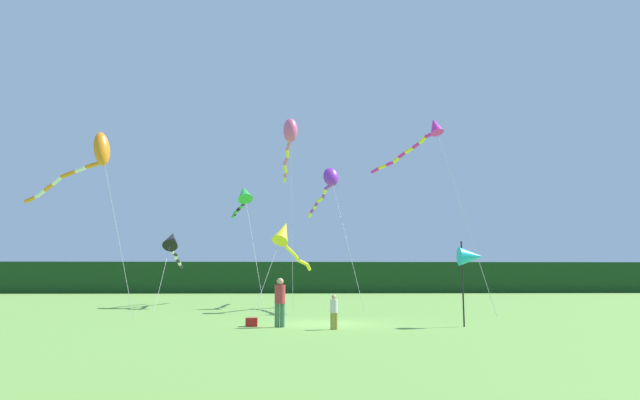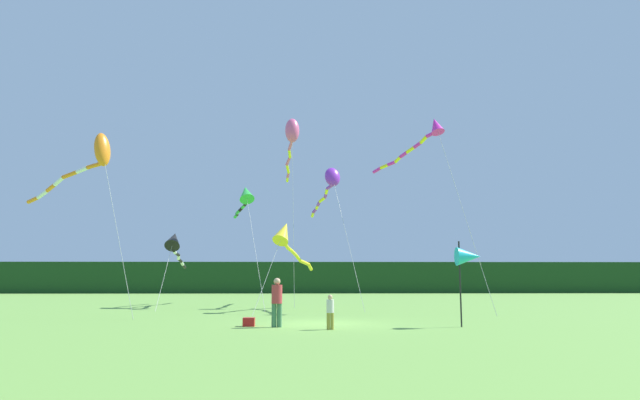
{
  "view_description": "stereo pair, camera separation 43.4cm",
  "coord_description": "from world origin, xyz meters",
  "px_view_note": "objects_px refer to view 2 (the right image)",
  "views": [
    {
      "loc": [
        -1.13,
        -22.54,
        1.8
      ],
      "look_at": [
        0.0,
        6.0,
        5.77
      ],
      "focal_mm": 31.41,
      "sensor_mm": 36.0,
      "label": 1
    },
    {
      "loc": [
        -0.7,
        -22.55,
        1.8
      ],
      "look_at": [
        0.0,
        6.0,
        5.77
      ],
      "focal_mm": 31.41,
      "sensor_mm": 36.0,
      "label": 2
    }
  ],
  "objects_px": {
    "kite_yellow": "(286,236)",
    "kite_rainbow": "(292,136)",
    "banner_flag_pole": "(468,257)",
    "kite_black": "(174,242)",
    "kite_purple": "(330,183)",
    "person_adult": "(277,300)",
    "kite_magenta": "(425,135)",
    "kite_orange": "(93,157)",
    "kite_green": "(245,195)",
    "cooler_box": "(249,322)",
    "person_child": "(330,310)"
  },
  "relations": [
    {
      "from": "kite_rainbow",
      "to": "kite_orange",
      "type": "bearing_deg",
      "value": -132.48
    },
    {
      "from": "kite_rainbow",
      "to": "kite_yellow",
      "type": "bearing_deg",
      "value": -90.82
    },
    {
      "from": "person_adult",
      "to": "kite_purple",
      "type": "xyz_separation_m",
      "value": [
        2.57,
        14.48,
        6.83
      ]
    },
    {
      "from": "banner_flag_pole",
      "to": "kite_orange",
      "type": "relative_size",
      "value": 0.36
    },
    {
      "from": "kite_yellow",
      "to": "kite_black",
      "type": "bearing_deg",
      "value": 145.6
    },
    {
      "from": "kite_yellow",
      "to": "kite_magenta",
      "type": "relative_size",
      "value": 0.76
    },
    {
      "from": "kite_orange",
      "to": "kite_black",
      "type": "distance_m",
      "value": 9.75
    },
    {
      "from": "kite_black",
      "to": "kite_purple",
      "type": "bearing_deg",
      "value": -1.46
    },
    {
      "from": "kite_green",
      "to": "kite_magenta",
      "type": "relative_size",
      "value": 0.72
    },
    {
      "from": "kite_magenta",
      "to": "kite_purple",
      "type": "bearing_deg",
      "value": 140.77
    },
    {
      "from": "person_adult",
      "to": "banner_flag_pole",
      "type": "height_order",
      "value": "banner_flag_pole"
    },
    {
      "from": "person_adult",
      "to": "kite_black",
      "type": "xyz_separation_m",
      "value": [
        -7.29,
        14.74,
        3.02
      ]
    },
    {
      "from": "kite_magenta",
      "to": "kite_green",
      "type": "bearing_deg",
      "value": 159.14
    },
    {
      "from": "cooler_box",
      "to": "kite_magenta",
      "type": "distance_m",
      "value": 16.42
    },
    {
      "from": "banner_flag_pole",
      "to": "cooler_box",
      "type": "bearing_deg",
      "value": 176.45
    },
    {
      "from": "kite_purple",
      "to": "kite_rainbow",
      "type": "bearing_deg",
      "value": 146.87
    },
    {
      "from": "person_adult",
      "to": "kite_orange",
      "type": "relative_size",
      "value": 0.2
    },
    {
      "from": "cooler_box",
      "to": "kite_rainbow",
      "type": "relative_size",
      "value": 0.03
    },
    {
      "from": "kite_orange",
      "to": "kite_purple",
      "type": "relative_size",
      "value": 0.79
    },
    {
      "from": "banner_flag_pole",
      "to": "kite_black",
      "type": "height_order",
      "value": "kite_black"
    },
    {
      "from": "person_adult",
      "to": "kite_magenta",
      "type": "xyz_separation_m",
      "value": [
        7.9,
        10.14,
        8.9
      ]
    },
    {
      "from": "banner_flag_pole",
      "to": "kite_orange",
      "type": "distance_m",
      "value": 18.22
    },
    {
      "from": "kite_orange",
      "to": "kite_green",
      "type": "height_order",
      "value": "kite_orange"
    },
    {
      "from": "cooler_box",
      "to": "kite_black",
      "type": "distance_m",
      "value": 16.09
    },
    {
      "from": "kite_black",
      "to": "kite_rainbow",
      "type": "height_order",
      "value": "kite_rainbow"
    },
    {
      "from": "kite_black",
      "to": "kite_magenta",
      "type": "bearing_deg",
      "value": -16.85
    },
    {
      "from": "kite_purple",
      "to": "kite_rainbow",
      "type": "height_order",
      "value": "kite_rainbow"
    },
    {
      "from": "person_child",
      "to": "banner_flag_pole",
      "type": "relative_size",
      "value": 0.38
    },
    {
      "from": "person_adult",
      "to": "kite_purple",
      "type": "bearing_deg",
      "value": 79.93
    },
    {
      "from": "person_child",
      "to": "kite_magenta",
      "type": "xyz_separation_m",
      "value": [
        5.97,
        11.13,
        9.23
      ]
    },
    {
      "from": "kite_purple",
      "to": "kite_magenta",
      "type": "height_order",
      "value": "kite_magenta"
    },
    {
      "from": "kite_purple",
      "to": "kite_magenta",
      "type": "relative_size",
      "value": 1.02
    },
    {
      "from": "person_adult",
      "to": "kite_green",
      "type": "distance_m",
      "value": 15.67
    },
    {
      "from": "kite_green",
      "to": "banner_flag_pole",
      "type": "bearing_deg",
      "value": -55.23
    },
    {
      "from": "cooler_box",
      "to": "kite_orange",
      "type": "bearing_deg",
      "value": 146.39
    },
    {
      "from": "banner_flag_pole",
      "to": "kite_purple",
      "type": "bearing_deg",
      "value": 107.41
    },
    {
      "from": "banner_flag_pole",
      "to": "kite_rainbow",
      "type": "distance_m",
      "value": 19.76
    },
    {
      "from": "kite_purple",
      "to": "kite_green",
      "type": "bearing_deg",
      "value": -177.05
    },
    {
      "from": "banner_flag_pole",
      "to": "kite_black",
      "type": "distance_m",
      "value": 20.75
    },
    {
      "from": "kite_yellow",
      "to": "kite_rainbow",
      "type": "bearing_deg",
      "value": 89.18
    },
    {
      "from": "kite_purple",
      "to": "kite_black",
      "type": "relative_size",
      "value": 1.22
    },
    {
      "from": "kite_green",
      "to": "kite_magenta",
      "type": "distance_m",
      "value": 11.8
    },
    {
      "from": "cooler_box",
      "to": "kite_orange",
      "type": "distance_m",
      "value": 12.38
    },
    {
      "from": "banner_flag_pole",
      "to": "kite_yellow",
      "type": "xyz_separation_m",
      "value": [
        -7.18,
        9.87,
        1.48
      ]
    },
    {
      "from": "kite_orange",
      "to": "cooler_box",
      "type": "bearing_deg",
      "value": -33.61
    },
    {
      "from": "person_adult",
      "to": "kite_green",
      "type": "xyz_separation_m",
      "value": [
        -2.79,
        14.21,
        5.98
      ]
    },
    {
      "from": "person_child",
      "to": "kite_green",
      "type": "bearing_deg",
      "value": 107.23
    },
    {
      "from": "banner_flag_pole",
      "to": "person_child",
      "type": "bearing_deg",
      "value": -170.26
    },
    {
      "from": "banner_flag_pole",
      "to": "kite_rainbow",
      "type": "bearing_deg",
      "value": 113.59
    },
    {
      "from": "cooler_box",
      "to": "kite_yellow",
      "type": "bearing_deg",
      "value": 83.74
    }
  ]
}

